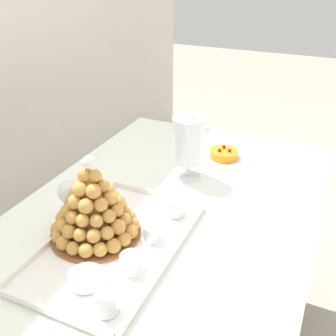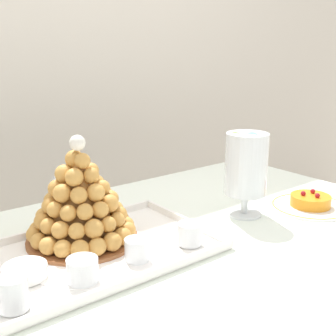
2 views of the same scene
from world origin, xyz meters
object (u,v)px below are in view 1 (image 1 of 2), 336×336
serving_tray (115,245)px  fruit_tart_plate (224,156)px  dessert_cup_centre (153,233)px  macaron_goblet (188,141)px  croquembouche (93,207)px  dessert_cup_mid_left (132,264)px  dessert_cup_left (107,302)px  dessert_cup_mid_right (175,208)px  creme_brulee_ramekin (86,278)px  wine_glass (70,194)px

serving_tray → fruit_tart_plate: bearing=-10.1°
dessert_cup_centre → macaron_goblet: (0.39, 0.05, 0.11)m
croquembouche → dessert_cup_mid_left: (-0.09, -0.17, -0.07)m
dessert_cup_centre → macaron_goblet: size_ratio=0.23×
dessert_cup_left → fruit_tart_plate: size_ratio=0.27×
macaron_goblet → croquembouche: bearing=166.1°
dessert_cup_mid_right → creme_brulee_ramekin: dessert_cup_mid_right is taller
dessert_cup_left → dessert_cup_mid_left: (0.14, 0.01, -0.01)m
dessert_cup_mid_right → serving_tray: bearing=154.5°
creme_brulee_ramekin → croquembouche: bearing=26.2°
fruit_tart_plate → wine_glass: 0.68m
dessert_cup_mid_right → fruit_tart_plate: dessert_cup_mid_right is taller
serving_tray → croquembouche: bearing=77.8°
serving_tray → dessert_cup_centre: 0.11m
dessert_cup_left → dessert_cup_mid_left: dessert_cup_left is taller
dessert_cup_centre → dessert_cup_mid_right: size_ratio=0.94×
dessert_cup_centre → dessert_cup_mid_right: 0.14m
serving_tray → fruit_tart_plate: fruit_tart_plate is taller
dessert_cup_mid_left → croquembouche: bearing=62.5°
dessert_cup_left → creme_brulee_ramekin: bearing=59.4°
dessert_cup_centre → croquembouche: bearing=105.9°
creme_brulee_ramekin → dessert_cup_mid_left: bearing=-44.6°
dessert_cup_left → wine_glass: size_ratio=0.37×
dessert_cup_mid_left → macaron_goblet: macaron_goblet is taller
croquembouche → macaron_goblet: size_ratio=1.10×
creme_brulee_ramekin → dessert_cup_mid_right: bearing=-13.3°
dessert_cup_mid_right → dessert_cup_mid_left: bearing=179.6°
croquembouche → dessert_cup_centre: 0.18m
croquembouche → dessert_cup_left: size_ratio=4.32×
croquembouche → wine_glass: bearing=86.9°
dessert_cup_centre → creme_brulee_ramekin: dessert_cup_centre is taller
dessert_cup_mid_right → macaron_goblet: bearing=13.7°
dessert_cup_left → dessert_cup_centre: bearing=4.1°
dessert_cup_mid_right → macaron_goblet: (0.25, 0.06, 0.11)m
creme_brulee_ramekin → wine_glass: (0.17, 0.16, 0.10)m
macaron_goblet → wine_glass: (-0.43, 0.19, -0.02)m
dessert_cup_mid_left → serving_tray: bearing=53.0°
macaron_goblet → creme_brulee_ramekin: bearing=177.8°
dessert_cup_mid_left → dessert_cup_centre: size_ratio=1.17×
creme_brulee_ramekin → fruit_tart_plate: bearing=-7.4°
dessert_cup_left → fruit_tart_plate: (0.85, -0.01, -0.02)m
croquembouche → dessert_cup_mid_right: 0.26m
serving_tray → macaron_goblet: macaron_goblet is taller
macaron_goblet → fruit_tart_plate: bearing=-22.7°
dessert_cup_centre → dessert_cup_left: bearing=-175.9°
creme_brulee_ramekin → wine_glass: wine_glass is taller
macaron_goblet → fruit_tart_plate: size_ratio=1.07×
dessert_cup_mid_left → dessert_cup_centre: dessert_cup_centre is taller
dessert_cup_mid_left → creme_brulee_ramekin: bearing=135.4°
serving_tray → macaron_goblet: 0.47m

